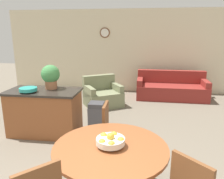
{
  "coord_description": "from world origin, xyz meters",
  "views": [
    {
      "loc": [
        0.57,
        -1.37,
        1.93
      ],
      "look_at": [
        0.04,
        2.45,
        0.94
      ],
      "focal_mm": 35.0,
      "sensor_mm": 36.0,
      "label": 1
    }
  ],
  "objects_px": {
    "fruit_bowl": "(110,141)",
    "couch": "(171,89)",
    "dining_chair_far_side": "(113,130)",
    "trash_bin": "(97,120)",
    "kitchen_island": "(45,112)",
    "potted_plant": "(51,76)",
    "armchair": "(102,96)",
    "teal_bowl": "(28,89)",
    "dining_table": "(111,160)"
  },
  "relations": [
    {
      "from": "fruit_bowl",
      "to": "couch",
      "type": "xyz_separation_m",
      "value": [
        1.22,
        4.51,
        -0.52
      ]
    },
    {
      "from": "dining_chair_far_side",
      "to": "trash_bin",
      "type": "height_order",
      "value": "dining_chair_far_side"
    },
    {
      "from": "kitchen_island",
      "to": "potted_plant",
      "type": "bearing_deg",
      "value": 56.47
    },
    {
      "from": "kitchen_island",
      "to": "armchair",
      "type": "distance_m",
      "value": 2.04
    },
    {
      "from": "fruit_bowl",
      "to": "armchair",
      "type": "height_order",
      "value": "fruit_bowl"
    },
    {
      "from": "potted_plant",
      "to": "dining_chair_far_side",
      "type": "bearing_deg",
      "value": -35.15
    },
    {
      "from": "teal_bowl",
      "to": "dining_chair_far_side",
      "type": "bearing_deg",
      "value": -20.84
    },
    {
      "from": "armchair",
      "to": "trash_bin",
      "type": "bearing_deg",
      "value": -114.8
    },
    {
      "from": "dining_chair_far_side",
      "to": "couch",
      "type": "height_order",
      "value": "dining_chair_far_side"
    },
    {
      "from": "fruit_bowl",
      "to": "kitchen_island",
      "type": "relative_size",
      "value": 0.23
    },
    {
      "from": "kitchen_island",
      "to": "armchair",
      "type": "bearing_deg",
      "value": 66.76
    },
    {
      "from": "armchair",
      "to": "dining_table",
      "type": "bearing_deg",
      "value": -110.13
    },
    {
      "from": "trash_bin",
      "to": "armchair",
      "type": "relative_size",
      "value": 0.57
    },
    {
      "from": "teal_bowl",
      "to": "dining_table",
      "type": "bearing_deg",
      "value": -40.6
    },
    {
      "from": "dining_chair_far_side",
      "to": "potted_plant",
      "type": "height_order",
      "value": "potted_plant"
    },
    {
      "from": "dining_table",
      "to": "fruit_bowl",
      "type": "xyz_separation_m",
      "value": [
        -0.0,
        -0.0,
        0.23
      ]
    },
    {
      "from": "fruit_bowl",
      "to": "teal_bowl",
      "type": "xyz_separation_m",
      "value": [
        -1.75,
        1.5,
        0.13
      ]
    },
    {
      "from": "dining_table",
      "to": "armchair",
      "type": "relative_size",
      "value": 1.05
    },
    {
      "from": "teal_bowl",
      "to": "potted_plant",
      "type": "relative_size",
      "value": 0.68
    },
    {
      "from": "couch",
      "to": "armchair",
      "type": "distance_m",
      "value": 2.19
    },
    {
      "from": "dining_table",
      "to": "trash_bin",
      "type": "distance_m",
      "value": 1.73
    },
    {
      "from": "teal_bowl",
      "to": "kitchen_island",
      "type": "bearing_deg",
      "value": 38.31
    },
    {
      "from": "dining_table",
      "to": "kitchen_island",
      "type": "xyz_separation_m",
      "value": [
        -1.54,
        1.66,
        -0.13
      ]
    },
    {
      "from": "teal_bowl",
      "to": "armchair",
      "type": "bearing_deg",
      "value": 63.59
    },
    {
      "from": "fruit_bowl",
      "to": "teal_bowl",
      "type": "bearing_deg",
      "value": 139.38
    },
    {
      "from": "potted_plant",
      "to": "trash_bin",
      "type": "height_order",
      "value": "potted_plant"
    },
    {
      "from": "fruit_bowl",
      "to": "teal_bowl",
      "type": "height_order",
      "value": "teal_bowl"
    },
    {
      "from": "trash_bin",
      "to": "couch",
      "type": "bearing_deg",
      "value": 59.04
    },
    {
      "from": "dining_chair_far_side",
      "to": "kitchen_island",
      "type": "distance_m",
      "value": 1.66
    },
    {
      "from": "dining_chair_far_side",
      "to": "fruit_bowl",
      "type": "xyz_separation_m",
      "value": [
        0.08,
        -0.86,
        0.28
      ]
    },
    {
      "from": "fruit_bowl",
      "to": "trash_bin",
      "type": "distance_m",
      "value": 1.78
    },
    {
      "from": "fruit_bowl",
      "to": "couch",
      "type": "distance_m",
      "value": 4.7
    },
    {
      "from": "armchair",
      "to": "potted_plant",
      "type": "bearing_deg",
      "value": -144.12
    },
    {
      "from": "fruit_bowl",
      "to": "teal_bowl",
      "type": "relative_size",
      "value": 0.99
    },
    {
      "from": "kitchen_island",
      "to": "teal_bowl",
      "type": "distance_m",
      "value": 0.56
    },
    {
      "from": "dining_table",
      "to": "teal_bowl",
      "type": "bearing_deg",
      "value": 139.4
    },
    {
      "from": "teal_bowl",
      "to": "armchair",
      "type": "relative_size",
      "value": 0.27
    },
    {
      "from": "dining_table",
      "to": "dining_chair_far_side",
      "type": "height_order",
      "value": "dining_chair_far_side"
    },
    {
      "from": "trash_bin",
      "to": "teal_bowl",
      "type": "bearing_deg",
      "value": -173.48
    },
    {
      "from": "fruit_bowl",
      "to": "dining_chair_far_side",
      "type": "bearing_deg",
      "value": 95.52
    },
    {
      "from": "dining_chair_far_side",
      "to": "trash_bin",
      "type": "relative_size",
      "value": 1.35
    },
    {
      "from": "dining_table",
      "to": "kitchen_island",
      "type": "relative_size",
      "value": 0.92
    },
    {
      "from": "kitchen_island",
      "to": "armchair",
      "type": "relative_size",
      "value": 1.15
    },
    {
      "from": "kitchen_island",
      "to": "armchair",
      "type": "xyz_separation_m",
      "value": [
        0.8,
        1.87,
        -0.17
      ]
    },
    {
      "from": "trash_bin",
      "to": "potted_plant",
      "type": "bearing_deg",
      "value": 169.3
    },
    {
      "from": "dining_chair_far_side",
      "to": "teal_bowl",
      "type": "distance_m",
      "value": 1.83
    },
    {
      "from": "potted_plant",
      "to": "trash_bin",
      "type": "xyz_separation_m",
      "value": [
        0.94,
        -0.18,
        -0.8
      ]
    },
    {
      "from": "dining_table",
      "to": "kitchen_island",
      "type": "distance_m",
      "value": 2.27
    },
    {
      "from": "dining_chair_far_side",
      "to": "armchair",
      "type": "relative_size",
      "value": 0.77
    },
    {
      "from": "couch",
      "to": "armchair",
      "type": "height_order",
      "value": "couch"
    }
  ]
}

